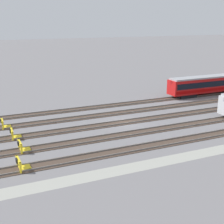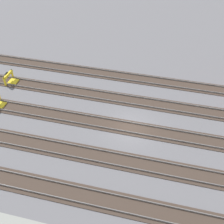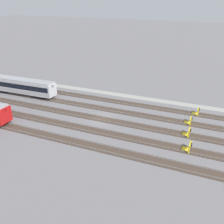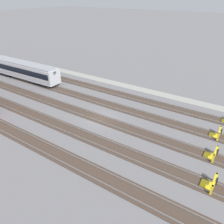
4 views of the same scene
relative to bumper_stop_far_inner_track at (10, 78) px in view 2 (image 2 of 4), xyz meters
name	(u,v)px [view 2 (image 2 of 4)]	position (x,y,z in m)	size (l,w,h in m)	color
ground_plane	(131,128)	(16.06, -4.52, -0.51)	(400.00, 400.00, 0.00)	slate
rail_track_nearest	(109,201)	(16.06, -13.57, -0.47)	(90.00, 2.23, 0.21)	#47382D
rail_track_near_inner	(121,160)	(16.06, -9.05, -0.47)	(90.00, 2.23, 0.21)	#47382D
rail_track_middle	(131,128)	(16.06, -4.52, -0.47)	(90.00, 2.24, 0.21)	#47382D
rail_track_far_inner	(139,102)	(16.06, 0.00, -0.47)	(90.00, 2.23, 0.21)	#47382D
rail_track_farthest	(145,80)	(16.06, 4.53, -0.47)	(90.00, 2.23, 0.21)	#47382D
bumper_stop_far_inner_track	(10,78)	(0.00, 0.00, 0.00)	(1.35, 2.00, 1.22)	yellow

